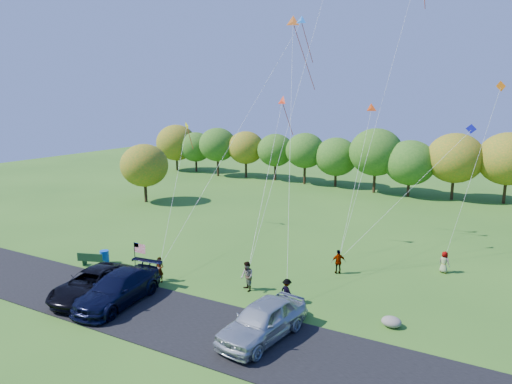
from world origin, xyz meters
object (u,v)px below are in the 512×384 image
Objects in this scene: minivan_navy at (118,289)px; flyer_c at (287,291)px; minivan_dark at (92,284)px; trash_barrel at (105,257)px; minivan_silver at (263,320)px; flyer_e at (444,262)px; park_bench at (91,260)px; flyer_d at (338,262)px; flyer_b at (247,276)px; flyer_a at (160,270)px.

minivan_navy is 4.08× the size of flyer_c.
minivan_dark is 6.14m from trash_barrel.
minivan_silver is 3.68× the size of flyer_e.
minivan_dark reaches higher than flyer_c.
minivan_navy is 10.11m from flyer_c.
flyer_c is 15.11m from park_bench.
flyer_d reaches higher than flyer_c.
flyer_d reaches higher than trash_barrel.
flyer_d is at bearing 91.37° from flyer_b.
park_bench is (-22.73, -11.26, -0.20)m from flyer_e.
flyer_e is 1.59× the size of trash_barrel.
flyer_c reaches higher than park_bench.
trash_barrel is (-14.85, -0.31, -0.28)m from flyer_c.
minivan_navy is 7.60m from trash_barrel.
flyer_d is at bearing 95.91° from minivan_silver.
minivan_silver is 6.10m from flyer_b.
flyer_e is 25.36m from park_bench.
flyer_a is 0.90× the size of flyer_b.
flyer_d is at bearing 55.81° from flyer_e.
minivan_dark is 2.08m from minivan_navy.
park_bench is at bearing 145.10° from minivan_navy.
minivan_silver reaches higher than trash_barrel.
flyer_c is at bearing 29.30° from flyer_b.
trash_barrel is at bearing 162.80° from flyer_a.
minivan_navy reaches higher than flyer_d.
flyer_a is 19.85m from flyer_e.
minivan_navy is 3.82m from flyer_a.
minivan_silver reaches higher than flyer_a.
flyer_d is 1.76× the size of trash_barrel.
flyer_b is 14.23m from flyer_e.
flyer_e reaches higher than park_bench.
flyer_c is 0.99× the size of flyer_e.
flyer_b is 7.02m from flyer_d.
flyer_a is at bearing 28.94° from flyer_c.
flyer_d is (12.08, 11.08, -0.04)m from minivan_dark.
flyer_b is (5.86, 1.56, 0.10)m from flyer_a.
flyer_d is (10.00, 11.01, -0.11)m from minivan_navy.
park_bench is (-6.17, -0.32, -0.28)m from flyer_a.
flyer_b is 3.06m from flyer_c.
minivan_silver is at bearing -14.75° from trash_barrel.
minivan_silver is at bearing -29.42° from park_bench.
flyer_d is at bearing 25.94° from flyer_a.
minivan_dark is 3.50× the size of flyer_d.
flyer_c is (10.90, 4.99, -0.13)m from minivan_dark.
minivan_dark is at bearing -49.88° from trash_barrel.
park_bench is 1.94× the size of trash_barrel.
minivan_dark is 16.39m from flyer_d.
flyer_a is 12.36m from flyer_d.
park_bench is at bearing -99.59° from trash_barrel.
flyer_b is at bearing 3.73° from trash_barrel.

